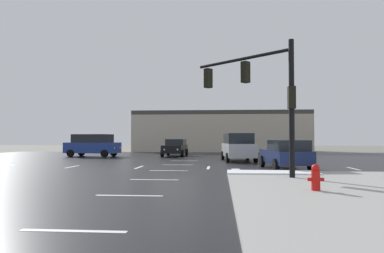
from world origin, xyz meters
name	(u,v)px	position (x,y,z in m)	size (l,w,h in m)	color
ground_plane	(174,168)	(0.00, 0.00, 0.00)	(120.00, 120.00, 0.00)	slate
road_asphalt	(174,168)	(0.00, 0.00, 0.01)	(44.00, 44.00, 0.02)	black
snow_strip_curbside	(272,172)	(5.00, -4.00, 0.17)	(4.00, 1.60, 0.06)	white
lane_markings	(193,170)	(1.20, -1.38, 0.02)	(36.15, 36.15, 0.01)	silver
traffic_signal_mast	(261,88)	(4.44, -4.84, 3.88)	(4.02, 3.59, 5.56)	black
fire_hydrant	(316,177)	(5.54, -9.34, 0.54)	(0.48, 0.26, 0.79)	red
strip_building_background	(221,132)	(2.74, 25.75, 2.51)	(21.50, 8.00, 5.01)	#BCB29E
sedan_navy	(286,154)	(6.21, -0.63, 0.85)	(2.41, 4.67, 1.58)	#141E47
suv_blue	(93,145)	(-8.93, 11.36, 1.09)	(5.00, 2.62, 2.03)	navy
sedan_black	(175,147)	(-1.52, 12.74, 0.85)	(2.13, 4.58, 1.58)	black
suv_silver	(238,146)	(3.98, 6.14, 1.09)	(2.55, 4.97, 2.03)	#B7BABF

